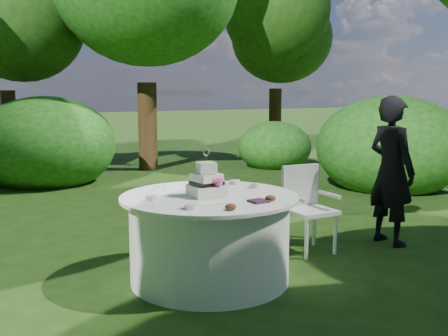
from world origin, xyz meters
The scene contains 9 objects.
ground centered at (0.00, 0.00, 0.00)m, with size 80.00×80.00×0.00m, color #1C330E.
napkins centered at (0.20, -0.46, 0.78)m, with size 0.14×0.14×0.02m, color #431D37.
feather_plume centered at (-0.27, -0.35, 0.78)m, with size 0.48×0.07×0.01m, color white.
guest centered at (2.27, -0.04, 0.82)m, with size 0.59×0.39×1.63m, color black.
table centered at (0.00, 0.00, 0.39)m, with size 1.56×1.56×0.77m.
cake centered at (-0.04, -0.02, 0.88)m, with size 0.31×0.31×0.42m.
chair centered at (1.32, 0.25, 0.52)m, with size 0.49×0.48×0.90m.
votives centered at (-0.03, 0.11, 0.79)m, with size 1.18×0.92×0.04m.
petal_cups centered at (0.08, -0.53, 0.79)m, with size 0.54×0.20×0.05m.
Camera 1 is at (-2.24, -3.90, 1.66)m, focal length 42.00 mm.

